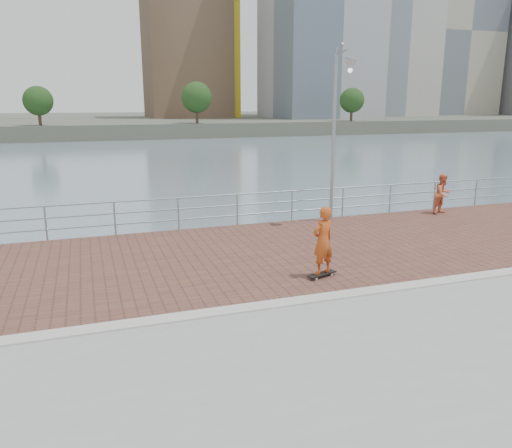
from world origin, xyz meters
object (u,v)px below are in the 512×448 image
object	(u,v)px
guardrail	(208,208)
bystander	(443,194)
street_lamp	(341,105)
skateboarder	(323,241)

from	to	relation	value
guardrail	bystander	world-z (taller)	bystander
guardrail	street_lamp	bearing A→B (deg)	-11.87
guardrail	bystander	xyz separation A→B (m)	(8.97, -0.80, 0.09)
guardrail	skateboarder	size ratio (longest dim) A/B	23.22
bystander	street_lamp	bearing A→B (deg)	167.66
street_lamp	skateboarder	xyz separation A→B (m)	(-2.94, -4.83, -3.16)
skateboarder	bystander	world-z (taller)	skateboarder
street_lamp	guardrail	bearing A→B (deg)	168.13
street_lamp	bystander	size ratio (longest dim) A/B	3.79
skateboarder	street_lamp	bearing A→B (deg)	-139.70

